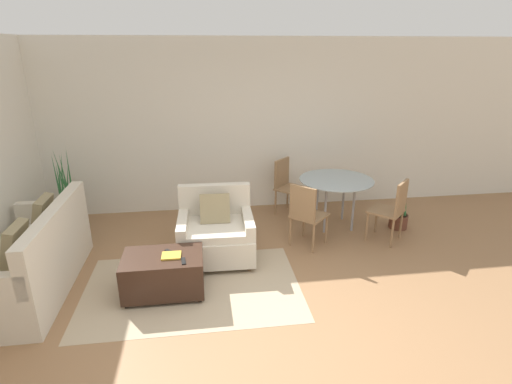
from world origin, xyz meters
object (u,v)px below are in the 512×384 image
Objects in this scene: potted_plant_small at (399,215)px; tv_remote_secondary at (183,261)px; ottoman at (164,273)px; book_stack at (171,256)px; tv_remote_primary at (170,252)px; armchair at (216,233)px; dining_chair_near_right at (393,207)px; dining_table at (336,185)px; dining_chair_near_left at (306,212)px; dining_chair_far_left at (287,183)px; potted_plant at (68,212)px; couch at (32,263)px.

tv_remote_secondary is at bearing -156.05° from potted_plant_small.
ottoman is 5.87× the size of tv_remote_secondary.
book_stack is 0.10m from tv_remote_primary.
dining_chair_near_right is at bearing 2.75° from armchair.
dining_table is 1.43× the size of potted_plant_small.
dining_chair_near_left is at bearing 180.00° from dining_chair_near_right.
potted_plant_small reaches higher than dining_table.
dining_chair_near_right is 0.61m from potted_plant_small.
armchair is 1.06× the size of dining_chair_far_left.
dining_chair_near_right reaches higher than book_stack.
ottoman is 2.03m from dining_chair_near_left.
tv_remote_secondary is 0.16× the size of dining_chair_near_left.
tv_remote_secondary is at bearing -147.90° from dining_chair_near_left.
dining_table is (2.35, 1.38, 0.20)m from tv_remote_primary.
tv_remote_secondary reaches higher than ottoman.
dining_chair_far_left is at bearing 48.70° from ottoman.
tv_remote_secondary is at bearing -143.84° from dining_table.
tv_remote_secondary is (0.15, -0.23, 0.00)m from tv_remote_primary.
dining_chair_far_left is 1.79m from potted_plant_small.
potted_plant is at bearing 129.55° from ottoman.
potted_plant is at bearing 173.15° from potted_plant_small.
couch reaches higher than book_stack.
potted_plant is 4.68m from dining_chair_near_right.
ottoman is 3.61m from potted_plant_small.
armchair is (2.07, 0.45, 0.02)m from couch.
dining_table is at bearing -45.00° from dining_chair_far_left.
book_stack is 0.23× the size of dining_chair_near_left.
dining_chair_near_right reaches higher than tv_remote_primary.
dining_chair_far_left is at bearing 152.22° from potted_plant_small.
ottoman is at bearing -11.15° from couch.
armchair is at bearing 50.26° from ottoman.
book_stack is 0.16× the size of potted_plant.
book_stack is 1.41× the size of tv_remote_secondary.
couch is 4.54m from dining_chair_near_right.
tv_remote_primary is 0.15× the size of dining_chair_far_left.
couch is at bearing 165.57° from tv_remote_secondary.
potted_plant is 1.42× the size of dining_chair_far_left.
dining_chair_far_left reaches higher than tv_remote_secondary.
potted_plant_small reaches higher than ottoman.
ottoman is (1.46, -0.29, -0.08)m from couch.
dining_chair_near_right is at bearing 7.12° from couch.
book_stack is 2.77m from dining_table.
ottoman is (-0.61, -0.73, -0.10)m from armchair.
tv_remote_primary is 0.15× the size of dining_chair_near_left.
dining_chair_near_left is at bearing -165.55° from potted_plant_small.
ottoman is 2.39m from potted_plant.
dining_chair_near_right reaches higher than tv_remote_secondary.
book_stack is at bearing 136.05° from tv_remote_secondary.
potted_plant_small is at bearing -12.49° from dining_table.
tv_remote_secondary is 3.46m from potted_plant_small.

